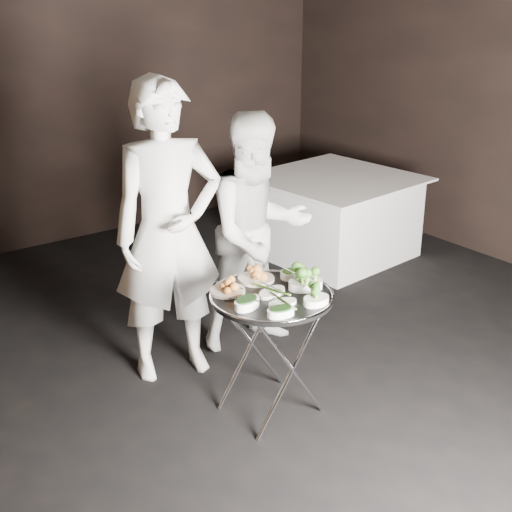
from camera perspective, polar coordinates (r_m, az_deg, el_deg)
floor at (r=4.57m, az=2.55°, el=-11.18°), size 6.00×7.00×0.05m
wall_back at (r=7.00m, az=-16.16°, el=12.97°), size 6.00×0.05×3.00m
tray_stand at (r=4.19m, az=1.23°, el=-7.39°), size 0.51×0.43×0.75m
serving_tray at (r=4.04m, az=1.27°, el=-3.23°), size 0.71×0.71×0.04m
potato_plate_a at (r=4.05m, az=-2.31°, el=-2.51°), size 0.21×0.21×0.07m
potato_plate_b at (r=4.20m, az=0.02°, el=-1.53°), size 0.23×0.23×0.08m
greens_bowl at (r=4.24m, az=2.71°, el=-1.40°), size 0.11×0.11×0.07m
asparagus_plate_a at (r=4.03m, az=1.29°, el=-2.83°), size 0.22×0.16×0.04m
asparagus_plate_b at (r=3.91m, az=2.15°, el=-3.69°), size 0.18×0.11×0.04m
spinach_bowl_a at (r=3.87m, az=-0.73°, el=-3.67°), size 0.20×0.16×0.07m
spinach_bowl_b at (r=3.78m, az=1.99°, el=-4.40°), size 0.17×0.13×0.06m
broccoli_bowl_a at (r=4.10m, az=3.99°, el=-2.13°), size 0.24×0.20×0.08m
broccoli_bowl_b at (r=3.92m, az=4.84°, el=-3.44°), size 0.17×0.12×0.07m
serving_utensils at (r=4.07m, az=0.87°, el=-2.12°), size 0.58×0.41×0.01m
waiter_left at (r=4.45m, az=-7.03°, el=1.86°), size 0.78×0.60×1.92m
waiter_right at (r=4.82m, az=0.14°, el=1.86°), size 0.88×0.74×1.64m
dining_table at (r=6.62m, az=6.24°, el=3.20°), size 1.31×1.31×0.75m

